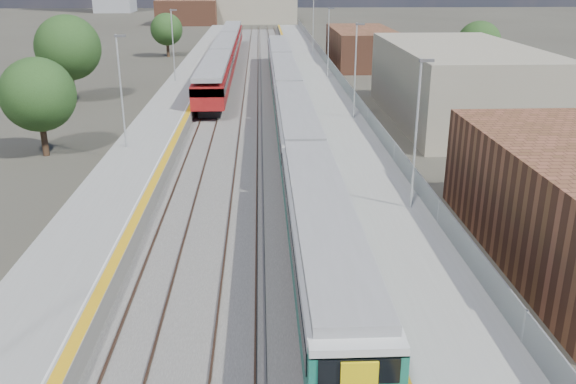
{
  "coord_description": "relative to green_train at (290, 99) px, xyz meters",
  "views": [
    {
      "loc": [
        -0.95,
        -6.59,
        12.46
      ],
      "look_at": [
        0.3,
        21.33,
        2.2
      ],
      "focal_mm": 38.0,
      "sensor_mm": 36.0,
      "label": 1
    }
  ],
  "objects": [
    {
      "name": "green_train",
      "position": [
        0.0,
        0.0,
        0.0
      ],
      "size": [
        2.72,
        75.71,
        2.99
      ],
      "color": "black",
      "rests_on": "ground"
    },
    {
      "name": "tree_b",
      "position": [
        -20.94,
        9.63,
        3.21
      ],
      "size": [
        6.22,
        6.22,
        8.43
      ],
      "color": "#382619",
      "rests_on": "ground"
    },
    {
      "name": "tree_a",
      "position": [
        -17.73,
        -8.85,
        2.24
      ],
      "size": [
        5.09,
        5.09,
        6.9
      ],
      "color": "#382619",
      "rests_on": "ground"
    },
    {
      "name": "ground",
      "position": [
        -1.5,
        5.55,
        -2.11
      ],
      "size": [
        320.0,
        320.0,
        0.0
      ],
      "primitive_type": "plane",
      "color": "#47443A",
      "rests_on": "ground"
    },
    {
      "name": "platform_left",
      "position": [
        -10.55,
        8.04,
        -1.59
      ],
      "size": [
        4.3,
        155.0,
        8.52
      ],
      "color": "slate",
      "rests_on": "ground"
    },
    {
      "name": "tree_c",
      "position": [
        -16.27,
        42.72,
        1.91
      ],
      "size": [
        4.71,
        4.71,
        6.39
      ],
      "color": "#382619",
      "rests_on": "ground"
    },
    {
      "name": "ballast_bed",
      "position": [
        -3.75,
        8.05,
        -2.08
      ],
      "size": [
        10.5,
        155.0,
        0.06
      ],
      "primitive_type": "cube",
      "color": "#565451",
      "rests_on": "ground"
    },
    {
      "name": "tracks",
      "position": [
        -3.15,
        9.72,
        -2.0
      ],
      "size": [
        8.96,
        160.0,
        0.17
      ],
      "color": "#4C3323",
      "rests_on": "ground"
    },
    {
      "name": "platform_right",
      "position": [
        3.78,
        8.04,
        -1.57
      ],
      "size": [
        4.7,
        155.0,
        8.52
      ],
      "color": "slate",
      "rests_on": "ground"
    },
    {
      "name": "red_train",
      "position": [
        -7.0,
        30.05,
        0.1
      ],
      "size": [
        2.96,
        59.95,
        3.73
      ],
      "color": "black",
      "rests_on": "ground"
    },
    {
      "name": "tree_d",
      "position": [
        22.97,
        20.26,
        2.23
      ],
      "size": [
        5.08,
        5.08,
        6.89
      ],
      "color": "#382619",
      "rests_on": "ground"
    }
  ]
}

